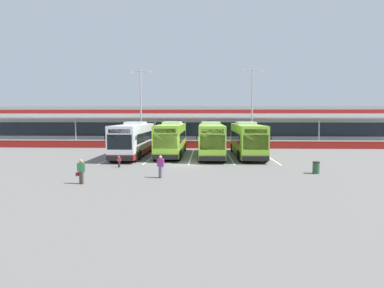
{
  "coord_description": "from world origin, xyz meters",
  "views": [
    {
      "loc": [
        1.52,
        -29.02,
        4.45
      ],
      "look_at": [
        0.18,
        3.0,
        1.6
      ],
      "focal_mm": 29.64,
      "sensor_mm": 36.0,
      "label": 1
    }
  ],
  "objects_px": {
    "lamp_post_centre": "(252,103)",
    "litter_bin": "(316,168)",
    "pedestrian_with_handbag": "(81,171)",
    "lamp_post_west": "(141,103)",
    "pedestrian_child": "(119,161)",
    "coach_bus_right_centre": "(247,140)",
    "coach_bus_centre": "(211,140)",
    "coach_bus_leftmost": "(134,140)",
    "pedestrian_in_dark_coat": "(161,166)",
    "coach_bus_left_centre": "(172,139)"
  },
  "relations": [
    {
      "from": "lamp_post_centre",
      "to": "litter_bin",
      "type": "bearing_deg",
      "value": -84.67
    },
    {
      "from": "litter_bin",
      "to": "pedestrian_with_handbag",
      "type": "bearing_deg",
      "value": -165.19
    },
    {
      "from": "pedestrian_with_handbag",
      "to": "lamp_post_centre",
      "type": "relative_size",
      "value": 0.15
    },
    {
      "from": "lamp_post_west",
      "to": "pedestrian_child",
      "type": "bearing_deg",
      "value": -84.23
    },
    {
      "from": "coach_bus_right_centre",
      "to": "litter_bin",
      "type": "height_order",
      "value": "coach_bus_right_centre"
    },
    {
      "from": "coach_bus_centre",
      "to": "pedestrian_child",
      "type": "relative_size",
      "value": 12.11
    },
    {
      "from": "coach_bus_leftmost",
      "to": "lamp_post_centre",
      "type": "xyz_separation_m",
      "value": [
        14.52,
        10.9,
        4.5
      ]
    },
    {
      "from": "coach_bus_right_centre",
      "to": "pedestrian_in_dark_coat",
      "type": "relative_size",
      "value": 7.51
    },
    {
      "from": "coach_bus_left_centre",
      "to": "pedestrian_with_handbag",
      "type": "relative_size",
      "value": 7.51
    },
    {
      "from": "pedestrian_in_dark_coat",
      "to": "litter_bin",
      "type": "relative_size",
      "value": 1.74
    },
    {
      "from": "coach_bus_centre",
      "to": "litter_bin",
      "type": "bearing_deg",
      "value": -52.42
    },
    {
      "from": "pedestrian_child",
      "to": "coach_bus_leftmost",
      "type": "bearing_deg",
      "value": 93.23
    },
    {
      "from": "coach_bus_left_centre",
      "to": "coach_bus_right_centre",
      "type": "relative_size",
      "value": 1.0
    },
    {
      "from": "pedestrian_with_handbag",
      "to": "lamp_post_west",
      "type": "distance_m",
      "value": 26.46
    },
    {
      "from": "pedestrian_with_handbag",
      "to": "pedestrian_child",
      "type": "xyz_separation_m",
      "value": [
        0.66,
        6.74,
        -0.32
      ]
    },
    {
      "from": "lamp_post_centre",
      "to": "litter_bin",
      "type": "relative_size",
      "value": 11.83
    },
    {
      "from": "coach_bus_left_centre",
      "to": "pedestrian_with_handbag",
      "type": "xyz_separation_m",
      "value": [
        -4.29,
        -15.57,
        -0.93
      ]
    },
    {
      "from": "pedestrian_with_handbag",
      "to": "lamp_post_west",
      "type": "relative_size",
      "value": 0.15
    },
    {
      "from": "coach_bus_right_centre",
      "to": "pedestrian_in_dark_coat",
      "type": "height_order",
      "value": "coach_bus_right_centre"
    },
    {
      "from": "pedestrian_with_handbag",
      "to": "pedestrian_in_dark_coat",
      "type": "height_order",
      "value": "same"
    },
    {
      "from": "pedestrian_in_dark_coat",
      "to": "lamp_post_west",
      "type": "relative_size",
      "value": 0.15
    },
    {
      "from": "lamp_post_west",
      "to": "coach_bus_centre",
      "type": "bearing_deg",
      "value": -47.97
    },
    {
      "from": "coach_bus_right_centre",
      "to": "pedestrian_with_handbag",
      "type": "bearing_deg",
      "value": -130.45
    },
    {
      "from": "coach_bus_right_centre",
      "to": "pedestrian_in_dark_coat",
      "type": "bearing_deg",
      "value": -121.58
    },
    {
      "from": "coach_bus_centre",
      "to": "pedestrian_in_dark_coat",
      "type": "bearing_deg",
      "value": -107.03
    },
    {
      "from": "pedestrian_with_handbag",
      "to": "litter_bin",
      "type": "xyz_separation_m",
      "value": [
        16.7,
        4.42,
        -0.39
      ]
    },
    {
      "from": "coach_bus_leftmost",
      "to": "lamp_post_west",
      "type": "distance_m",
      "value": 12.33
    },
    {
      "from": "pedestrian_in_dark_coat",
      "to": "coach_bus_leftmost",
      "type": "bearing_deg",
      "value": 110.98
    },
    {
      "from": "pedestrian_with_handbag",
      "to": "pedestrian_in_dark_coat",
      "type": "distance_m",
      "value": 5.4
    },
    {
      "from": "coach_bus_leftmost",
      "to": "pedestrian_with_handbag",
      "type": "bearing_deg",
      "value": -90.88
    },
    {
      "from": "coach_bus_left_centre",
      "to": "coach_bus_centre",
      "type": "height_order",
      "value": "same"
    },
    {
      "from": "pedestrian_with_handbag",
      "to": "litter_bin",
      "type": "height_order",
      "value": "pedestrian_with_handbag"
    },
    {
      "from": "pedestrian_with_handbag",
      "to": "lamp_post_centre",
      "type": "distance_m",
      "value": 29.85
    },
    {
      "from": "coach_bus_centre",
      "to": "lamp_post_west",
      "type": "distance_m",
      "value": 15.64
    },
    {
      "from": "coach_bus_centre",
      "to": "pedestrian_child",
      "type": "height_order",
      "value": "coach_bus_centre"
    },
    {
      "from": "coach_bus_centre",
      "to": "pedestrian_in_dark_coat",
      "type": "relative_size",
      "value": 7.51
    },
    {
      "from": "coach_bus_left_centre",
      "to": "pedestrian_in_dark_coat",
      "type": "height_order",
      "value": "coach_bus_left_centre"
    },
    {
      "from": "coach_bus_leftmost",
      "to": "lamp_post_west",
      "type": "xyz_separation_m",
      "value": [
        -1.49,
        11.38,
        4.5
      ]
    },
    {
      "from": "pedestrian_in_dark_coat",
      "to": "coach_bus_right_centre",
      "type": "bearing_deg",
      "value": 58.42
    },
    {
      "from": "pedestrian_in_dark_coat",
      "to": "litter_bin",
      "type": "xyz_separation_m",
      "value": [
        11.78,
        2.18,
        -0.41
      ]
    },
    {
      "from": "coach_bus_right_centre",
      "to": "pedestrian_child",
      "type": "relative_size",
      "value": 12.11
    },
    {
      "from": "coach_bus_right_centre",
      "to": "lamp_post_centre",
      "type": "xyz_separation_m",
      "value": [
        2.03,
        10.47,
        4.5
      ]
    },
    {
      "from": "coach_bus_leftmost",
      "to": "pedestrian_child",
      "type": "height_order",
      "value": "coach_bus_leftmost"
    },
    {
      "from": "pedestrian_in_dark_coat",
      "to": "lamp_post_centre",
      "type": "height_order",
      "value": "lamp_post_centre"
    },
    {
      "from": "coach_bus_left_centre",
      "to": "lamp_post_west",
      "type": "relative_size",
      "value": 1.11
    },
    {
      "from": "lamp_post_west",
      "to": "litter_bin",
      "type": "xyz_separation_m",
      "value": [
        17.97,
        -21.45,
        -5.82
      ]
    },
    {
      "from": "coach_bus_left_centre",
      "to": "coach_bus_right_centre",
      "type": "bearing_deg",
      "value": -4.5
    },
    {
      "from": "coach_bus_left_centre",
      "to": "lamp_post_centre",
      "type": "height_order",
      "value": "lamp_post_centre"
    },
    {
      "from": "pedestrian_in_dark_coat",
      "to": "pedestrian_child",
      "type": "bearing_deg",
      "value": 133.42
    },
    {
      "from": "pedestrian_with_handbag",
      "to": "pedestrian_in_dark_coat",
      "type": "xyz_separation_m",
      "value": [
        4.92,
        2.23,
        0.02
      ]
    }
  ]
}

